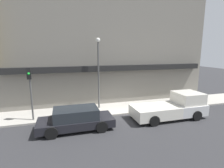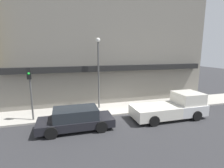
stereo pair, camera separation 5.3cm
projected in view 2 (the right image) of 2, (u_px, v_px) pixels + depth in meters
name	position (u px, v px, depth m)	size (l,w,h in m)	color
ground_plane	(122.00, 115.00, 13.87)	(80.00, 80.00, 0.00)	#2D2D30
sidewalk	(116.00, 108.00, 15.29)	(36.00, 3.02, 0.13)	#ADA89E
building	(107.00, 42.00, 17.02)	(19.80, 3.80, 11.80)	gray
pickup_truck	(173.00, 107.00, 13.23)	(5.61, 2.28, 1.89)	silver
parked_car	(76.00, 119.00, 11.29)	(4.80, 2.11, 1.42)	black
fire_hydrant	(72.00, 112.00, 13.27)	(0.18, 0.18, 0.71)	#196633
street_lamp	(98.00, 66.00, 14.65)	(0.36, 0.36, 5.96)	#4C4C4C
traffic_light	(30.00, 85.00, 12.10)	(0.28, 0.42, 3.79)	#4C4C4C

